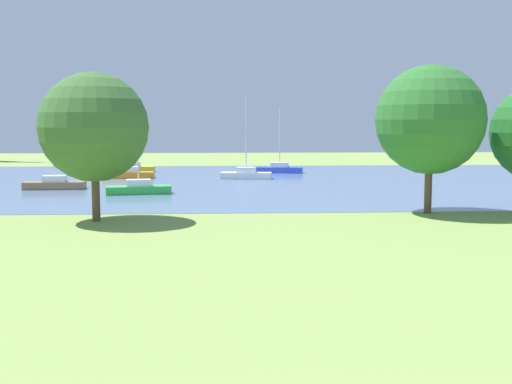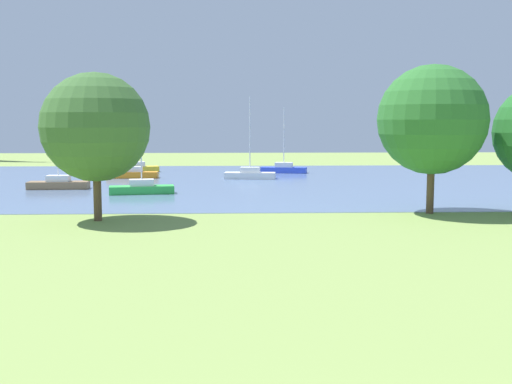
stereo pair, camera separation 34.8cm
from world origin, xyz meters
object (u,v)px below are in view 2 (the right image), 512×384
at_px(sailboat_orange, 133,173).
at_px(sailboat_yellow, 136,168).
at_px(sailboat_green, 142,188).
at_px(tree_mid_shore, 96,127).
at_px(sailboat_white, 250,174).
at_px(sailboat_blue, 284,169).
at_px(tree_west_near, 432,120).
at_px(sailboat_brown, 58,183).

distance_m(sailboat_orange, sailboat_yellow, 7.20).
height_order(sailboat_green, tree_mid_shore, tree_mid_shore).
bearing_deg(sailboat_white, sailboat_yellow, 145.22).
relative_size(sailboat_blue, sailboat_yellow, 0.90).
relative_size(sailboat_white, sailboat_yellow, 1.02).
bearing_deg(sailboat_blue, sailboat_orange, -159.95).
distance_m(sailboat_white, tree_mid_shore, 27.10).
xyz_separation_m(sailboat_white, tree_west_near, (10.10, -22.98, 5.09)).
relative_size(sailboat_brown, sailboat_yellow, 0.85).
distance_m(sailboat_white, sailboat_brown, 17.90).
distance_m(sailboat_orange, sailboat_blue, 16.02).
bearing_deg(sailboat_white, tree_mid_shore, -110.02).
bearing_deg(sailboat_brown, sailboat_orange, 65.18).
relative_size(sailboat_orange, sailboat_blue, 1.11).
height_order(sailboat_yellow, tree_west_near, tree_west_near).
relative_size(sailboat_blue, tree_west_near, 0.78).
height_order(sailboat_brown, tree_mid_shore, tree_mid_shore).
distance_m(sailboat_orange, tree_west_near, 32.66).
height_order(sailboat_white, tree_west_near, tree_west_near).
xyz_separation_m(sailboat_blue, sailboat_yellow, (-15.79, 1.66, 0.01)).
xyz_separation_m(sailboat_orange, sailboat_green, (2.75, -13.43, -0.02)).
xyz_separation_m(sailboat_orange, sailboat_white, (11.28, -1.19, 0.00)).
relative_size(sailboat_green, tree_west_near, 0.67).
distance_m(sailboat_blue, sailboat_brown, 24.74).
bearing_deg(sailboat_yellow, tree_west_near, -54.78).
distance_m(sailboat_orange, sailboat_green, 13.71).
bearing_deg(sailboat_yellow, sailboat_brown, -102.51).
distance_m(sailboat_orange, sailboat_white, 11.34).
height_order(sailboat_green, sailboat_yellow, sailboat_yellow).
xyz_separation_m(sailboat_green, sailboat_blue, (12.30, 18.93, 0.01)).
height_order(sailboat_white, sailboat_yellow, sailboat_white).
bearing_deg(tree_west_near, sailboat_brown, 150.75).
bearing_deg(sailboat_blue, sailboat_yellow, 173.98).
bearing_deg(sailboat_orange, tree_mid_shore, -85.35).
bearing_deg(tree_west_near, sailboat_blue, 102.03).
height_order(sailboat_orange, sailboat_yellow, sailboat_orange).
height_order(sailboat_brown, tree_west_near, tree_west_near).
height_order(sailboat_orange, sailboat_brown, sailboat_orange).
relative_size(sailboat_orange, sailboat_yellow, 1.00).
xyz_separation_m(sailboat_orange, tree_mid_shore, (2.14, -26.27, 4.68)).
xyz_separation_m(sailboat_orange, sailboat_blue, (15.05, 5.49, -0.01)).
height_order(sailboat_brown, sailboat_yellow, sailboat_yellow).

